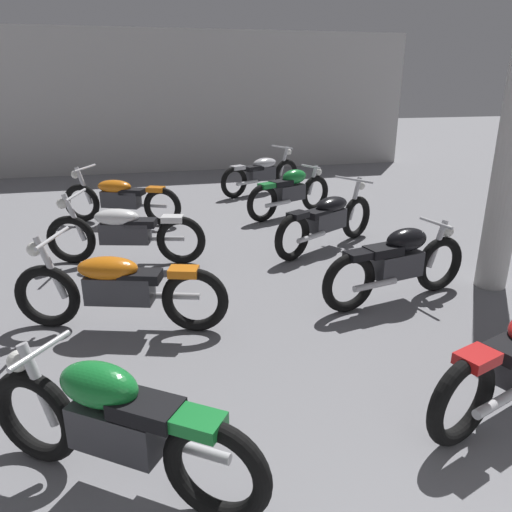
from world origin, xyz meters
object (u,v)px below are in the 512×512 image
Objects in this scene: motorcycle_left_row_4 at (120,198)px; motorcycle_right_row_2 at (398,263)px; motorcycle_left_row_1 at (116,424)px; motorcycle_right_row_4 at (290,191)px; motorcycle_left_row_2 at (118,287)px; motorcycle_left_row_3 at (124,232)px; motorcycle_right_row_3 at (328,219)px; motorcycle_right_row_5 at (262,173)px; support_pillar at (512,154)px.

motorcycle_left_row_4 is 5.07m from motorcycle_right_row_2.
motorcycle_right_row_2 is (3.02, 2.08, 0.00)m from motorcycle_left_row_1.
motorcycle_left_row_1 and motorcycle_right_row_4 have the same top height.
motorcycle_left_row_2 is 0.99× the size of motorcycle_left_row_3.
motorcycle_left_row_3 is 1.16× the size of motorcycle_right_row_4.
motorcycle_right_row_5 is (0.01, 3.90, 0.00)m from motorcycle_right_row_3.
motorcycle_right_row_3 is at bearing 53.75° from motorcycle_left_row_1.
motorcycle_left_row_4 is 1.03× the size of motorcycle_right_row_2.
support_pillar is 1.52× the size of motorcycle_left_row_2.
motorcycle_left_row_2 is at bearing 179.03° from motorcycle_right_row_2.
motorcycle_left_row_2 reaches higher than motorcycle_left_row_1.
motorcycle_right_row_2 is at bearing -52.93° from motorcycle_left_row_4.
motorcycle_right_row_3 and motorcycle_right_row_5 have the same top height.
motorcycle_left_row_2 is at bearing -128.32° from motorcycle_right_row_4.
motorcycle_left_row_4 is 1.01× the size of motorcycle_right_row_5.
motorcycle_right_row_3 reaches higher than motorcycle_right_row_4.
motorcycle_right_row_2 is at bearing -89.42° from motorcycle_right_row_4.
motorcycle_right_row_2 is (3.03, -0.05, 0.01)m from motorcycle_left_row_2.
motorcycle_left_row_1 is 0.79× the size of motorcycle_left_row_3.
motorcycle_left_row_3 is 3.58m from motorcycle_right_row_2.
motorcycle_right_row_2 is 1.93m from motorcycle_right_row_3.
motorcycle_right_row_5 is at bearing 90.76° from motorcycle_right_row_4.
motorcycle_left_row_2 reaches higher than motorcycle_right_row_4.
motorcycle_right_row_4 is at bearing 51.68° from motorcycle_left_row_2.
support_pillar is 4.14m from motorcycle_right_row_4.
support_pillar is at bearing -69.60° from motorcycle_right_row_4.
motorcycle_left_row_2 is 1.04× the size of motorcycle_left_row_4.
motorcycle_left_row_4 is (-0.04, 6.13, -0.01)m from motorcycle_left_row_1.
motorcycle_right_row_5 is (2.92, 3.84, 0.00)m from motorcycle_left_row_3.
motorcycle_left_row_4 reaches higher than motorcycle_left_row_1.
motorcycle_right_row_4 is at bearing 110.40° from support_pillar.
support_pillar reaches higher than motorcycle_right_row_4.
motorcycle_left_row_3 is (0.05, 1.94, 0.00)m from motorcycle_left_row_2.
motorcycle_left_row_3 is at bearing -87.91° from motorcycle_left_row_4.
motorcycle_right_row_4 is (2.99, 3.79, 0.01)m from motorcycle_left_row_2.
motorcycle_left_row_1 is 0.83× the size of motorcycle_left_row_4.
motorcycle_left_row_4 is at bearing 90.33° from motorcycle_left_row_2.
motorcycle_left_row_4 reaches higher than motorcycle_right_row_2.
motorcycle_right_row_4 is at bearing 88.87° from motorcycle_right_row_3.
motorcycle_left_row_3 is at bearing 89.49° from motorcycle_left_row_1.
motorcycle_left_row_3 is 2.91m from motorcycle_right_row_3.
motorcycle_left_row_3 is 1.10× the size of motorcycle_right_row_3.
motorcycle_left_row_1 is at bearing -145.39° from motorcycle_right_row_2.
motorcycle_left_row_3 reaches higher than motorcycle_left_row_1.
motorcycle_left_row_3 is 1.06× the size of motorcycle_right_row_5.
motorcycle_right_row_5 is at bearing 62.82° from motorcycle_left_row_2.
motorcycle_right_row_5 is (2.97, 5.78, 0.00)m from motorcycle_left_row_2.
support_pillar reaches higher than motorcycle_left_row_2.
motorcycle_left_row_4 and motorcycle_right_row_5 have the same top height.
motorcycle_left_row_1 is at bearing -90.51° from motorcycle_left_row_3.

